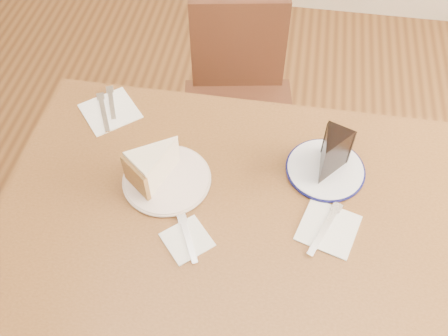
% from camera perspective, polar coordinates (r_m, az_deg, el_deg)
% --- Properties ---
extents(ground, '(4.00, 4.00, 0.00)m').
position_cam_1_polar(ground, '(1.94, 0.72, -16.89)').
color(ground, '#4B2B14').
rests_on(ground, ground).
extents(table, '(1.20, 0.80, 0.75)m').
position_cam_1_polar(table, '(1.35, 0.99, -7.13)').
color(table, '#4F2F15').
rests_on(table, ground).
extents(chair_far, '(0.48, 0.48, 0.83)m').
position_cam_1_polar(chair_far, '(1.90, 1.67, 7.03)').
color(chair_far, '#34190F').
rests_on(chair_far, ground).
extents(plate_cream, '(0.22, 0.22, 0.01)m').
position_cam_1_polar(plate_cream, '(1.33, -6.55, -1.31)').
color(plate_cream, silver).
rests_on(plate_cream, table).
extents(plate_navy, '(0.20, 0.20, 0.01)m').
position_cam_1_polar(plate_navy, '(1.36, 11.49, -0.17)').
color(plate_navy, white).
rests_on(plate_navy, table).
extents(carrot_cake, '(0.16, 0.17, 0.09)m').
position_cam_1_polar(carrot_cake, '(1.30, -7.49, 0.56)').
color(carrot_cake, '#F4E4C9').
rests_on(carrot_cake, plate_cream).
extents(chocolate_cake, '(0.11, 0.12, 0.11)m').
position_cam_1_polar(chocolate_cake, '(1.31, 11.97, 1.23)').
color(chocolate_cake, black).
rests_on(chocolate_cake, plate_navy).
extents(napkin_cream, '(0.15, 0.15, 0.00)m').
position_cam_1_polar(napkin_cream, '(1.23, -4.25, -8.18)').
color(napkin_cream, white).
rests_on(napkin_cream, table).
extents(napkin_navy, '(0.17, 0.17, 0.00)m').
position_cam_1_polar(napkin_navy, '(1.27, 11.83, -6.71)').
color(napkin_navy, white).
rests_on(napkin_navy, table).
extents(napkin_spare, '(0.21, 0.21, 0.00)m').
position_cam_1_polar(napkin_spare, '(1.52, -12.90, 6.36)').
color(napkin_spare, white).
rests_on(napkin_spare, table).
extents(fork_cream, '(0.07, 0.13, 0.00)m').
position_cam_1_polar(fork_cream, '(1.22, -4.15, -8.02)').
color(fork_cream, silver).
rests_on(fork_cream, napkin_cream).
extents(knife_navy, '(0.08, 0.16, 0.00)m').
position_cam_1_polar(knife_navy, '(1.26, 11.41, -6.83)').
color(knife_navy, silver).
rests_on(knife_navy, napkin_navy).
extents(fork_spare, '(0.07, 0.13, 0.00)m').
position_cam_1_polar(fork_spare, '(1.54, -12.73, 7.28)').
color(fork_spare, silver).
rests_on(fork_spare, napkin_spare).
extents(knife_spare, '(0.08, 0.15, 0.00)m').
position_cam_1_polar(knife_spare, '(1.52, -13.59, 6.23)').
color(knife_spare, white).
rests_on(knife_spare, napkin_spare).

